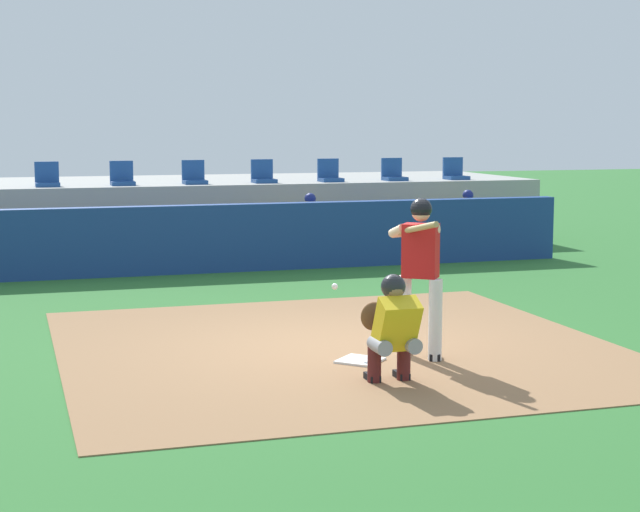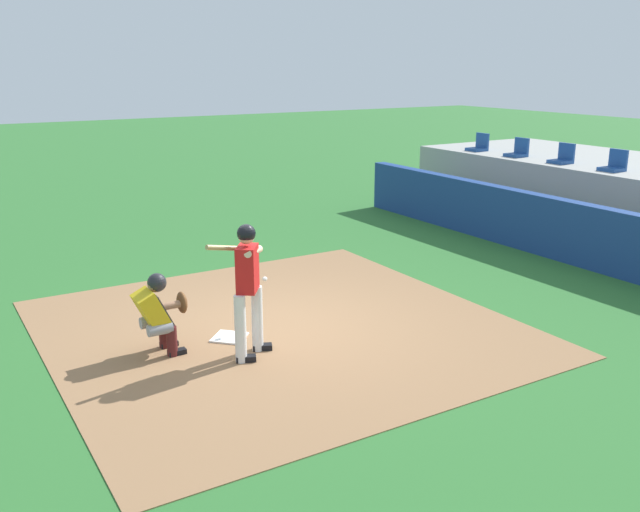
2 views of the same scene
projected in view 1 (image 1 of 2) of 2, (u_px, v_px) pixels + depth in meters
name	position (u px, v px, depth m)	size (l,w,h in m)	color
ground_plane	(337.00, 347.00, 12.02)	(80.00, 80.00, 0.00)	#2D6B2D
dirt_infield	(337.00, 347.00, 12.02)	(6.40, 6.40, 0.01)	#936B47
home_plate	(360.00, 360.00, 11.25)	(0.44, 0.44, 0.02)	white
batter_at_plate	(420.00, 267.00, 11.32)	(0.52, 0.91, 1.80)	silver
catcher_crouched	(392.00, 325.00, 10.25)	(0.48, 1.97, 1.13)	gray
dugout_wall	(224.00, 238.00, 18.10)	(13.00, 0.30, 1.20)	navy
dugout_bench	(213.00, 252.00, 19.09)	(11.80, 0.44, 0.45)	olive
dugout_player_0	(312.00, 226.00, 19.44)	(0.49, 0.70, 1.30)	#939399
dugout_player_1	(470.00, 221.00, 20.41)	(0.49, 0.70, 1.30)	#939399
stands_platform	(182.00, 212.00, 22.26)	(15.00, 4.40, 1.40)	#9E9E99
stadium_seat_2	(47.00, 180.00, 19.86)	(0.46, 0.46, 0.48)	#1E478C
stadium_seat_3	(122.00, 178.00, 20.28)	(0.46, 0.46, 0.48)	#1E478C
stadium_seat_4	(194.00, 177.00, 20.71)	(0.46, 0.46, 0.48)	#1E478C
stadium_seat_5	(263.00, 176.00, 21.13)	(0.46, 0.46, 0.48)	#1E478C
stadium_seat_6	(330.00, 175.00, 21.55)	(0.46, 0.46, 0.48)	#1E478C
stadium_seat_7	(393.00, 174.00, 21.97)	(0.46, 0.46, 0.48)	#1E478C
stadium_seat_8	(455.00, 173.00, 22.39)	(0.46, 0.46, 0.48)	#1E478C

